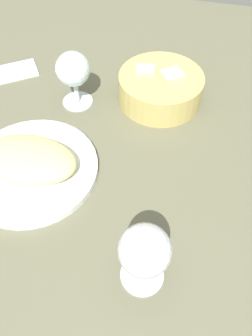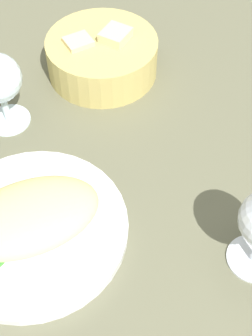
% 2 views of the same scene
% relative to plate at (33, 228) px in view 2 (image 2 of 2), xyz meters
% --- Properties ---
extents(ground_plane, '(1.40, 1.40, 0.02)m').
position_rel_plate_xyz_m(ground_plane, '(0.10, 0.03, -0.02)').
color(ground_plane, '#5E5D47').
extents(plate, '(0.24, 0.24, 0.01)m').
position_rel_plate_xyz_m(plate, '(0.00, 0.00, 0.00)').
color(plate, white).
rests_on(plate, ground_plane).
extents(omelette, '(0.18, 0.11, 0.04)m').
position_rel_plate_xyz_m(omelette, '(0.00, 0.00, 0.03)').
color(omelette, '#DFD284').
rests_on(omelette, plate).
extents(bread_basket, '(0.18, 0.18, 0.08)m').
position_rel_plate_xyz_m(bread_basket, '(0.19, 0.25, 0.03)').
color(bread_basket, tan).
rests_on(bread_basket, ground_plane).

